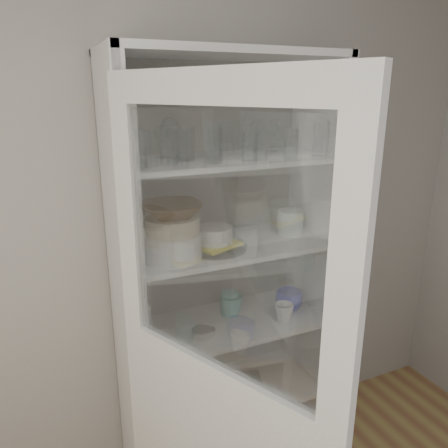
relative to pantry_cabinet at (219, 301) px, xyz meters
name	(u,v)px	position (x,y,z in m)	size (l,w,h in m)	color
wall_back	(168,228)	(-0.20, 0.16, 0.36)	(3.60, 0.02, 2.60)	#ADACAB
pantry_cabinet	(219,301)	(0.00, 0.00, 0.00)	(1.00, 0.45, 2.10)	silver
cupboard_door	(218,424)	(-0.31, -0.70, -0.07)	(0.42, 0.83, 2.00)	silver
tumbler_0	(138,150)	(-0.41, -0.20, 0.79)	(0.07, 0.07, 0.14)	silver
tumbler_1	(169,147)	(-0.28, -0.17, 0.79)	(0.07, 0.07, 0.14)	silver
tumbler_2	(214,146)	(-0.10, -0.19, 0.79)	(0.07, 0.07, 0.14)	silver
tumbler_3	(249,144)	(0.05, -0.20, 0.79)	(0.07, 0.07, 0.13)	silver
tumbler_4	(261,145)	(0.11, -0.19, 0.78)	(0.06, 0.06, 0.12)	silver
tumbler_5	(321,139)	(0.41, -0.19, 0.80)	(0.07, 0.07, 0.15)	silver
tumbler_6	(291,143)	(0.25, -0.21, 0.78)	(0.06, 0.06, 0.13)	silver
tumbler_7	(129,144)	(-0.41, -0.07, 0.80)	(0.08, 0.08, 0.15)	silver
tumbler_8	(187,143)	(-0.17, -0.07, 0.79)	(0.07, 0.07, 0.14)	silver
tumbler_9	(185,145)	(-0.19, -0.10, 0.79)	(0.07, 0.07, 0.13)	silver
tumbler_10	(213,141)	(-0.06, -0.09, 0.79)	(0.07, 0.07, 0.15)	silver
goblet_0	(171,136)	(-0.21, 0.02, 0.82)	(0.08, 0.08, 0.19)	silver
goblet_1	(162,140)	(-0.25, 0.03, 0.80)	(0.07, 0.07, 0.15)	silver
goblet_2	(272,135)	(0.28, 0.01, 0.80)	(0.07, 0.07, 0.15)	silver
goblet_3	(258,134)	(0.22, 0.03, 0.80)	(0.07, 0.07, 0.16)	silver
plate_stack_front	(173,246)	(-0.27, -0.14, 0.38)	(0.24, 0.24, 0.11)	white
plate_stack_back	(142,236)	(-0.35, 0.06, 0.37)	(0.20, 0.20, 0.10)	white
cream_bowl	(173,225)	(-0.27, -0.14, 0.47)	(0.23, 0.23, 0.07)	beige
terracotta_bowl	(172,210)	(-0.27, -0.14, 0.53)	(0.25, 0.25, 0.06)	#492E15
glass_platter	(214,247)	(-0.07, -0.10, 0.33)	(0.30, 0.30, 0.02)	silver
yellow_trivet	(214,243)	(-0.07, -0.10, 0.34)	(0.19, 0.19, 0.01)	yellow
white_ramekin	(214,234)	(-0.07, -0.10, 0.39)	(0.17, 0.17, 0.07)	white
grey_bowl_stack	(290,222)	(0.36, -0.06, 0.38)	(0.12, 0.12, 0.12)	silver
mug_blue	(289,300)	(0.35, -0.10, -0.03)	(0.14, 0.14, 0.11)	#0D1FA0
mug_teal	(234,304)	(0.08, 0.00, -0.03)	(0.10, 0.10, 0.09)	#22756C
mug_white	(284,312)	(0.27, -0.18, -0.04)	(0.09, 0.09, 0.09)	white
teal_jar	(230,304)	(0.06, -0.01, -0.02)	(0.09, 0.09, 0.11)	#22756C
measuring_cups	(202,333)	(-0.15, -0.15, -0.06)	(0.09, 0.09, 0.04)	silver
white_canister	(139,322)	(-0.41, -0.03, -0.01)	(0.12, 0.12, 0.14)	white
cream_dish	(198,398)	(-0.16, -0.11, -0.44)	(0.22, 0.22, 0.07)	beige
tin_box	(242,384)	(0.09, -0.10, -0.45)	(0.20, 0.14, 0.06)	gray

